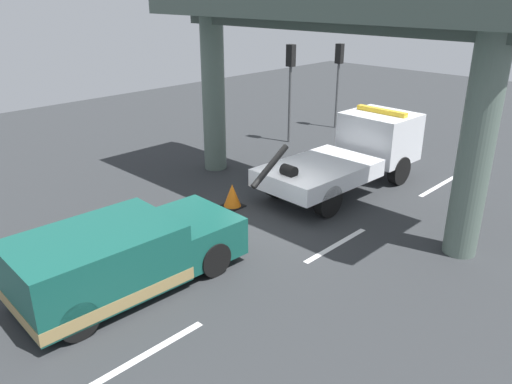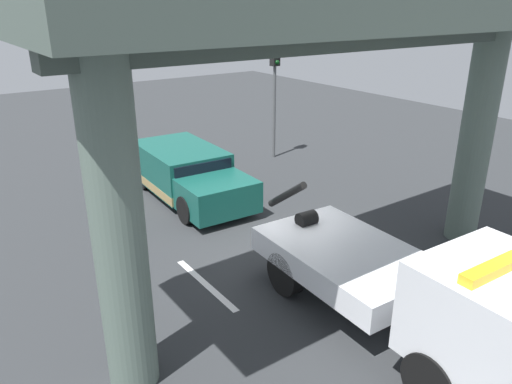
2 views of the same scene
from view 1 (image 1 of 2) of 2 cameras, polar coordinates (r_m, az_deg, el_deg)
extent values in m
cube|color=#2D3033|center=(14.83, 2.04, -3.37)|extent=(60.00, 40.00, 0.10)
cube|color=silver|center=(10.02, -12.35, -17.60)|extent=(2.60, 0.16, 0.01)
cube|color=silver|center=(13.56, 9.13, -5.98)|extent=(2.60, 0.16, 0.01)
cube|color=silver|center=(18.42, 20.07, 0.64)|extent=(2.60, 0.16, 0.01)
cube|color=white|center=(16.00, 7.12, 2.21)|extent=(3.93, 2.55, 0.55)
cube|color=white|center=(18.43, 13.87, 6.20)|extent=(2.14, 2.38, 1.65)
cube|color=black|center=(18.84, 15.01, 7.58)|extent=(0.15, 2.21, 0.66)
cube|color=#196B9E|center=(16.77, 3.94, 2.98)|extent=(3.65, 0.16, 0.20)
cylinder|color=black|center=(14.22, 1.59, 2.94)|extent=(1.42, 0.23, 1.07)
cylinder|color=black|center=(14.88, 3.77, 2.41)|extent=(0.38, 0.46, 0.36)
cube|color=yellow|center=(18.21, 14.13, 8.94)|extent=(0.31, 1.93, 0.16)
cylinder|color=black|center=(19.10, 10.68, 3.96)|extent=(1.01, 0.36, 1.00)
cylinder|color=black|center=(18.04, 15.99, 2.39)|extent=(1.01, 0.36, 1.00)
cylinder|color=black|center=(16.25, 2.50, 1.09)|extent=(1.01, 0.36, 1.00)
cylinder|color=black|center=(15.00, 8.21, -0.99)|extent=(1.01, 0.36, 1.00)
cube|color=#145147|center=(11.33, -17.75, -7.62)|extent=(3.54, 2.33, 1.35)
cube|color=#145147|center=(12.57, -7.10, -4.63)|extent=(1.81, 2.18, 0.95)
cube|color=black|center=(11.93, -10.45, -3.72)|extent=(0.14, 1.94, 0.59)
cube|color=#9E8451|center=(11.58, -17.47, -9.75)|extent=(3.56, 2.35, 0.28)
cylinder|color=black|center=(13.33, -10.04, -4.55)|extent=(0.85, 0.31, 0.84)
cylinder|color=black|center=(11.94, -4.82, -7.61)|extent=(0.85, 0.31, 0.84)
cylinder|color=black|center=(12.07, -23.62, -9.23)|extent=(0.85, 0.31, 0.84)
cylinder|color=black|center=(10.52, -19.72, -13.53)|extent=(0.85, 0.31, 0.84)
cylinder|color=#596B60|center=(18.46, -4.88, 11.00)|extent=(0.83, 0.83, 5.59)
cylinder|color=#596B60|center=(13.08, 23.81, 4.53)|extent=(0.83, 0.83, 5.59)
cube|color=#3E4A43|center=(14.89, 7.57, 18.40)|extent=(0.50, 11.09, 0.36)
cylinder|color=#515456|center=(22.08, 3.86, 9.84)|extent=(0.12, 0.12, 3.30)
cube|color=black|center=(21.73, 4.00, 15.27)|extent=(0.28, 0.32, 0.90)
sphere|color=red|center=(21.82, 4.31, 16.08)|extent=(0.18, 0.18, 0.18)
sphere|color=#3A2D06|center=(21.86, 4.28, 15.30)|extent=(0.18, 0.18, 0.18)
sphere|color=black|center=(21.89, 4.26, 14.52)|extent=(0.18, 0.18, 0.18)
cylinder|color=#515456|center=(24.82, 9.21, 10.73)|extent=(0.12, 0.12, 3.09)
cube|color=black|center=(24.52, 9.50, 15.30)|extent=(0.28, 0.32, 0.90)
sphere|color=#360605|center=(24.61, 9.77, 16.01)|extent=(0.18, 0.18, 0.18)
sphere|color=#3A2D06|center=(24.65, 9.72, 15.32)|extent=(0.18, 0.18, 0.18)
sphere|color=green|center=(24.68, 9.68, 14.63)|extent=(0.18, 0.18, 0.18)
cone|color=orange|center=(15.57, -2.73, -0.39)|extent=(0.57, 0.57, 0.75)
cube|color=black|center=(15.71, -2.70, -1.60)|extent=(0.63, 0.63, 0.03)
camera|label=2|loc=(18.63, 39.74, 16.54)|focal=34.10mm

